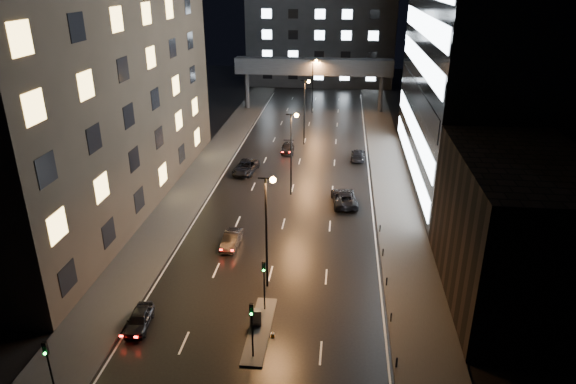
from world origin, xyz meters
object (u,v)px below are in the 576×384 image
at_px(car_away_b, 231,240).
at_px(car_away_d, 288,148).
at_px(car_toward_b, 358,155).
at_px(utility_cabinet, 255,317).
at_px(car_away_c, 246,167).
at_px(car_toward_a, 344,198).
at_px(car_away_a, 139,319).

distance_m(car_away_b, car_away_d, 29.39).
relative_size(car_toward_b, utility_cabinet, 3.60).
bearing_deg(utility_cabinet, car_away_c, 90.25).
distance_m(car_toward_a, utility_cabinet, 24.35).
xyz_separation_m(car_away_a, car_toward_a, (15.32, 24.40, 0.14)).
relative_size(car_away_b, car_away_d, 0.92).
distance_m(car_away_d, car_toward_b, 10.63).
relative_size(car_away_b, car_toward_b, 0.85).
height_order(car_away_a, car_away_d, car_away_a).
height_order(car_toward_a, car_toward_b, car_toward_a).
bearing_deg(car_toward_a, car_away_d, -71.75).
bearing_deg(car_away_b, car_toward_b, 66.80).
height_order(car_toward_a, utility_cabinet, car_toward_a).
bearing_deg(car_toward_b, car_away_c, 27.95).
xyz_separation_m(car_away_a, car_toward_b, (17.21, 40.36, 0.04)).
xyz_separation_m(car_away_b, car_toward_a, (10.99, 11.30, 0.12)).
bearing_deg(car_away_d, utility_cabinet, -90.33).
bearing_deg(car_away_c, car_away_d, 68.56).
bearing_deg(car_away_b, car_away_a, -106.22).
bearing_deg(car_away_c, utility_cabinet, -72.31).
distance_m(car_toward_b, utility_cabinet, 40.30).
bearing_deg(utility_cabinet, car_away_b, 98.54).
relative_size(car_away_b, car_toward_a, 0.72).
xyz_separation_m(car_away_b, car_toward_b, (12.87, 27.26, 0.02)).
bearing_deg(car_away_a, car_away_b, 66.09).
xyz_separation_m(car_toward_a, utility_cabinet, (-6.55, -23.45, 0.02)).
bearing_deg(car_away_b, car_toward_a, 47.88).
height_order(car_away_a, utility_cabinet, utility_cabinet).
bearing_deg(car_away_a, car_toward_b, 61.30).
bearing_deg(car_away_b, car_away_c, 98.59).
relative_size(car_away_a, car_away_c, 0.69).
relative_size(car_away_a, car_toward_a, 0.67).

